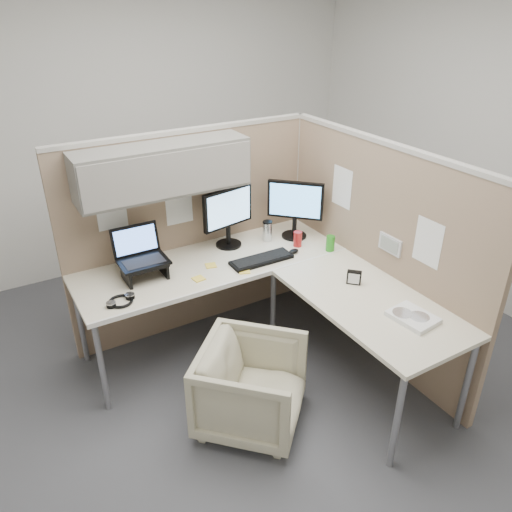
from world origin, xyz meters
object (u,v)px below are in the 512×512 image
monitor_left (228,213)px  office_chair (251,383)px  desk (268,283)px  keyboard (261,260)px

monitor_left → office_chair: bearing=-122.1°
desk → keyboard: keyboard is taller
desk → keyboard: (0.08, 0.23, 0.05)m
keyboard → desk: bearing=-109.8°
office_chair → monitor_left: size_ratio=1.36×
desk → monitor_left: monitor_left is taller
keyboard → office_chair: bearing=-124.8°
desk → office_chair: desk is taller
desk → office_chair: 0.71m
monitor_left → keyboard: (0.08, -0.36, -0.26)m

